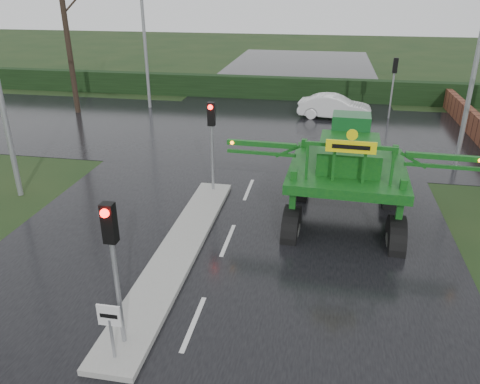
% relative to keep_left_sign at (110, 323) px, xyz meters
% --- Properties ---
extents(ground, '(140.00, 140.00, 0.00)m').
position_rel_keep_left_sign_xyz_m(ground, '(1.30, 1.50, -1.06)').
color(ground, black).
rests_on(ground, ground).
extents(road_main, '(14.00, 80.00, 0.02)m').
position_rel_keep_left_sign_xyz_m(road_main, '(1.30, 11.50, -1.05)').
color(road_main, black).
rests_on(road_main, ground).
extents(road_cross, '(80.00, 12.00, 0.02)m').
position_rel_keep_left_sign_xyz_m(road_cross, '(1.30, 17.50, -1.05)').
color(road_cross, black).
rests_on(road_cross, ground).
extents(median_island, '(1.20, 10.00, 0.16)m').
position_rel_keep_left_sign_xyz_m(median_island, '(0.00, 4.50, -0.97)').
color(median_island, gray).
rests_on(median_island, ground).
extents(hedge_row, '(44.00, 0.90, 1.50)m').
position_rel_keep_left_sign_xyz_m(hedge_row, '(1.30, 25.50, -0.31)').
color(hedge_row, black).
rests_on(hedge_row, ground).
extents(keep_left_sign, '(0.50, 0.07, 1.35)m').
position_rel_keep_left_sign_xyz_m(keep_left_sign, '(0.00, 0.00, 0.00)').
color(keep_left_sign, gray).
rests_on(keep_left_sign, ground).
extents(traffic_signal_near, '(0.26, 0.33, 3.52)m').
position_rel_keep_left_sign_xyz_m(traffic_signal_near, '(0.00, 0.49, 1.53)').
color(traffic_signal_near, gray).
rests_on(traffic_signal_near, ground).
extents(traffic_signal_mid, '(0.26, 0.33, 3.52)m').
position_rel_keep_left_sign_xyz_m(traffic_signal_mid, '(0.00, 8.99, 1.53)').
color(traffic_signal_mid, gray).
rests_on(traffic_signal_mid, ground).
extents(traffic_signal_far, '(0.26, 0.33, 3.52)m').
position_rel_keep_left_sign_xyz_m(traffic_signal_far, '(7.80, 21.51, 1.53)').
color(traffic_signal_far, gray).
rests_on(traffic_signal_far, ground).
extents(street_light_right, '(3.85, 0.30, 10.00)m').
position_rel_keep_left_sign_xyz_m(street_light_right, '(9.49, 13.50, 4.93)').
color(street_light_right, gray).
rests_on(street_light_right, ground).
extents(street_light_left_far, '(3.85, 0.30, 10.00)m').
position_rel_keep_left_sign_xyz_m(street_light_left_far, '(-6.89, 21.50, 4.93)').
color(street_light_left_far, gray).
rests_on(street_light_left_far, ground).
extents(crop_sprayer, '(8.07, 5.17, 4.51)m').
position_rel_keep_left_sign_xyz_m(crop_sprayer, '(3.22, 6.61, 1.07)').
color(crop_sprayer, black).
rests_on(crop_sprayer, ground).
extents(white_sedan, '(4.36, 1.95, 1.39)m').
position_rel_keep_left_sign_xyz_m(white_sedan, '(4.57, 20.87, -1.06)').
color(white_sedan, white).
rests_on(white_sedan, ground).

